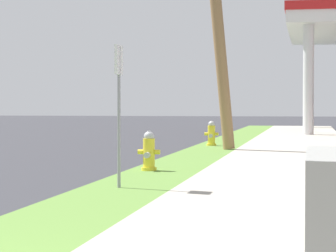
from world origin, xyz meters
TOP-DOWN VIEW (x-y plane):
  - fire_hydrant_second at (0.43, 10.40)m, footprint 0.42×0.38m
  - fire_hydrant_third at (0.51, 18.98)m, footprint 0.42×0.37m
  - street_sign_post at (0.59, 7.51)m, footprint 0.05×0.36m

SIDE VIEW (x-z plane):
  - fire_hydrant_second at x=0.43m, z-range 0.07..0.82m
  - fire_hydrant_third at x=0.51m, z-range 0.07..0.82m
  - street_sign_post at x=0.59m, z-range 0.57..2.69m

